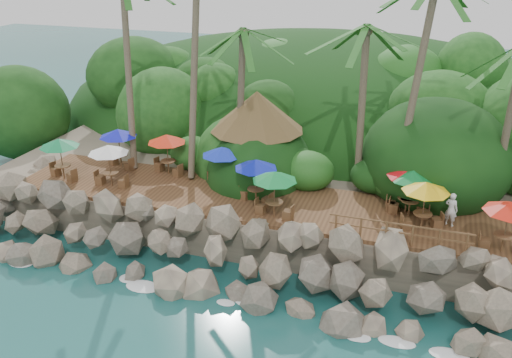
% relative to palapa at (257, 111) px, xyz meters
% --- Properties ---
extents(ground, '(140.00, 140.00, 0.00)m').
position_rel_palapa_xyz_m(ground, '(1.18, -9.72, -5.79)').
color(ground, '#19514F').
rests_on(ground, ground).
extents(land_base, '(32.00, 25.20, 2.10)m').
position_rel_palapa_xyz_m(land_base, '(1.18, 6.28, -4.74)').
color(land_base, gray).
rests_on(land_base, ground).
extents(jungle_hill, '(44.80, 28.00, 15.40)m').
position_rel_palapa_xyz_m(jungle_hill, '(1.18, 13.78, -5.79)').
color(jungle_hill, '#143811').
rests_on(jungle_hill, ground).
extents(seawall, '(29.00, 4.00, 2.30)m').
position_rel_palapa_xyz_m(seawall, '(1.18, -7.72, -4.64)').
color(seawall, gray).
rests_on(seawall, ground).
extents(terrace, '(26.00, 5.00, 0.20)m').
position_rel_palapa_xyz_m(terrace, '(1.18, -3.72, -3.59)').
color(terrace, brown).
rests_on(terrace, land_base).
extents(jungle_foliage, '(44.00, 16.00, 12.00)m').
position_rel_palapa_xyz_m(jungle_foliage, '(1.18, 5.28, -5.79)').
color(jungle_foliage, '#143811').
rests_on(jungle_foliage, ground).
extents(foam_line, '(25.20, 0.80, 0.06)m').
position_rel_palapa_xyz_m(foam_line, '(1.18, -9.42, -5.76)').
color(foam_line, white).
rests_on(foam_line, ground).
extents(palms, '(25.65, 6.98, 12.71)m').
position_rel_palapa_xyz_m(palms, '(2.60, -0.92, 5.96)').
color(palms, brown).
rests_on(palms, ground).
extents(palapa, '(5.23, 5.23, 4.60)m').
position_rel_palapa_xyz_m(palapa, '(0.00, 0.00, 0.00)').
color(palapa, brown).
rests_on(palapa, ground).
extents(dining_clusters, '(24.55, 5.34, 2.32)m').
position_rel_palapa_xyz_m(dining_clusters, '(1.24, -3.78, -1.56)').
color(dining_clusters, brown).
rests_on(dining_clusters, terrace).
extents(railing, '(6.10, 0.10, 1.00)m').
position_rel_palapa_xyz_m(railing, '(8.46, -6.07, -2.88)').
color(railing, brown).
rests_on(railing, terrace).
extents(waiter, '(0.70, 0.59, 1.63)m').
position_rel_palapa_xyz_m(waiter, '(10.54, -3.59, -2.68)').
color(waiter, white).
rests_on(waiter, terrace).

